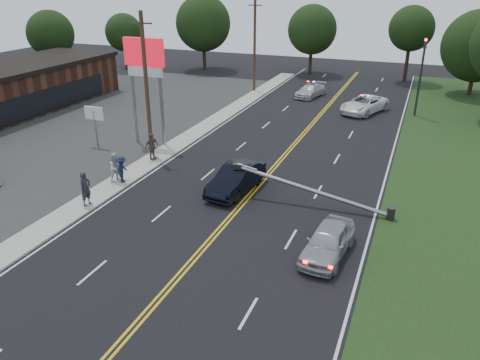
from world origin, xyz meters
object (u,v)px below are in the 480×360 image
at_px(traffic_signal, 421,71).
at_px(bystander_c, 122,169).
at_px(utility_pole_mid, 146,85).
at_px(bystander_a, 86,189).
at_px(crashed_sedan, 236,179).
at_px(bystander_d, 152,146).
at_px(emergency_a, 364,104).
at_px(waiting_sedan, 328,241).
at_px(emergency_b, 310,91).
at_px(small_sign, 94,117).
at_px(pylon_sign, 145,66).
at_px(utility_pole_far, 255,45).
at_px(fallen_streetlight, 320,193).
at_px(bystander_b, 116,167).

relative_size(traffic_signal, bystander_c, 4.15).
relative_size(utility_pole_mid, bystander_a, 4.99).
height_order(crashed_sedan, bystander_d, bystander_d).
xyz_separation_m(utility_pole_mid, bystander_a, (1.15, -8.76, -3.96)).
bearing_deg(emergency_a, waiting_sedan, -64.52).
bearing_deg(traffic_signal, emergency_b, 160.96).
height_order(small_sign, crashed_sedan, small_sign).
bearing_deg(crashed_sedan, bystander_a, -137.97).
distance_m(pylon_sign, bystander_c, 9.21).
bearing_deg(utility_pole_far, waiting_sedan, -64.21).
xyz_separation_m(traffic_signal, utility_pole_far, (-17.50, 4.00, 0.88)).
distance_m(pylon_sign, fallen_streetlight, 16.66).
bearing_deg(waiting_sedan, utility_pole_mid, 154.95).
relative_size(traffic_signal, waiting_sedan, 1.61).
xyz_separation_m(bystander_a, bystander_b, (-0.42, 3.46, -0.07)).
relative_size(pylon_sign, crashed_sedan, 1.61).
distance_m(waiting_sedan, emergency_a, 26.25).
bearing_deg(traffic_signal, pylon_sign, -139.61).
height_order(pylon_sign, small_sign, pylon_sign).
xyz_separation_m(pylon_sign, traffic_signal, (18.80, 16.00, -1.79)).
relative_size(waiting_sedan, bystander_b, 2.33).
bearing_deg(bystander_a, bystander_c, 3.91).
xyz_separation_m(fallen_streetlight, bystander_c, (-12.21, -1.31, 0.05)).
relative_size(crashed_sedan, bystander_b, 2.65).
distance_m(traffic_signal, emergency_b, 12.10).
relative_size(small_sign, utility_pole_mid, 0.31).
distance_m(small_sign, bystander_d, 5.87).
bearing_deg(waiting_sedan, bystander_a, -174.55).
height_order(utility_pole_far, emergency_b, utility_pole_far).
relative_size(bystander_a, bystander_d, 1.03).
bearing_deg(emergency_b, waiting_sedan, -62.40).
distance_m(utility_pole_far, emergency_a, 14.32).
distance_m(fallen_streetlight, bystander_a, 13.13).
relative_size(utility_pole_far, bystander_b, 5.34).
relative_size(small_sign, fallen_streetlight, 0.33).
bearing_deg(bystander_b, bystander_a, -145.08).
bearing_deg(emergency_a, bystander_a, -93.01).
distance_m(utility_pole_mid, emergency_a, 22.07).
bearing_deg(small_sign, emergency_a, 44.57).
bearing_deg(utility_pole_mid, bystander_d, -55.86).
bearing_deg(fallen_streetlight, bystander_a, -158.74).
bearing_deg(emergency_a, bystander_d, -101.85).
bearing_deg(traffic_signal, crashed_sedan, -113.16).
height_order(utility_pole_mid, emergency_a, utility_pole_mid).
bearing_deg(bystander_b, bystander_c, -63.23).
relative_size(bystander_b, bystander_d, 0.96).
xyz_separation_m(waiting_sedan, emergency_a, (-2.00, 26.18, 0.05)).
bearing_deg(pylon_sign, crashed_sedan, -30.98).
relative_size(emergency_a, bystander_a, 2.85).
xyz_separation_m(bystander_c, bystander_d, (-0.37, 4.12, 0.12)).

